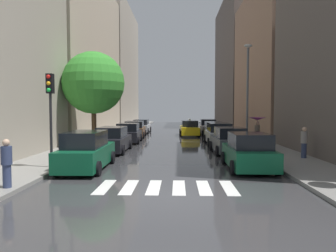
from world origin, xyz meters
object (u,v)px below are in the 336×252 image
Objects in this scene: parked_car_right_second at (229,141)px; parked_car_right_fourth at (214,130)px; pedestrian_foreground at (257,125)px; traffic_light_left_corner at (50,99)px; pedestrian_near_tree at (304,142)px; taxi_midroad at (189,128)px; parked_car_left_nearest at (86,152)px; lamp_post_right at (248,88)px; pedestrian_by_kerb at (7,162)px; parked_car_left_third at (128,134)px; parked_car_left_fifth at (142,126)px; parked_car_right_nearest at (249,152)px; street_tree_left at (93,83)px; parked_car_right_third at (219,134)px; parked_car_left_fourth at (135,130)px; parked_car_left_second at (113,140)px; parked_car_right_fifth at (208,127)px.

parked_car_right_second is 10.66m from parked_car_right_fourth.
traffic_light_left_corner is at bearing 79.08° from pedestrian_foreground.
pedestrian_near_tree is (3.63, -2.85, 0.27)m from parked_car_right_second.
pedestrian_foreground is at bearing -161.15° from taxi_midroad.
traffic_light_left_corner is at bearing 158.56° from taxi_midroad.
lamp_post_right is at bearing -47.02° from parked_car_left_nearest.
parked_car_left_third is at bearing -159.05° from pedestrian_by_kerb.
lamp_post_right is at bearing -30.95° from pedestrian_foreground.
parked_car_right_second is at bearing 164.03° from pedestrian_by_kerb.
lamp_post_right is at bearing -146.25° from parked_car_left_fifth.
parked_car_left_nearest is at bearing 9.44° from traffic_light_left_corner.
parked_car_right_nearest is 13.45m from street_tree_left.
parked_car_right_third is 0.62× the size of lamp_post_right.
parked_car_right_second is 1.97× the size of pedestrian_foreground.
parked_car_right_second is at bearing -130.98° from parked_car_left_third.
parked_car_right_nearest is 2.44× the size of pedestrian_near_tree.
parked_car_left_fifth is 23.39m from pedestrian_near_tree.
taxi_midroad is (5.61, 1.96, -0.00)m from parked_car_left_fourth.
parked_car_right_third reaches higher than parked_car_left_second.
pedestrian_near_tree is 13.36m from traffic_light_left_corner.
pedestrian_near_tree is at bearing 151.66° from pedestrian_foreground.
parked_car_right_fifth is 19.49m from pedestrian_near_tree.
parked_car_left_fifth is 7.02m from taxi_midroad.
parked_car_left_nearest is at bearing 124.61° from parked_car_right_second.
street_tree_left is at bearing 92.56° from traffic_light_left_corner.
lamp_post_right is (10.97, 13.15, 3.39)m from pedestrian_by_kerb.
parked_car_left_nearest is 0.63× the size of lamp_post_right.
parked_car_left_fifth is 19.23m from parked_car_right_second.
pedestrian_near_tree is at bearing -130.54° from parked_car_left_third.
parked_car_right_third is at bearing 175.70° from pedestrian_by_kerb.
lamp_post_right is (1.83, 3.28, 3.63)m from parked_car_right_second.
parked_car_left_second is at bearing 155.07° from parked_car_right_fifth.
pedestrian_near_tree is 0.25× the size of street_tree_left.
traffic_light_left_corner is at bearing 172.64° from parked_car_left_fourth.
parked_car_right_fourth is at bearing -37.14° from parked_car_left_second.
taxi_midroad reaches higher than parked_car_right_nearest.
parked_car_left_second is 2.76× the size of pedestrian_near_tree.
parked_car_right_second is (7.61, -0.32, -0.00)m from parked_car_left_second.
taxi_midroad is 13.43m from street_tree_left.
parked_car_right_fourth is at bearing -98.30° from parked_car_left_fourth.
pedestrian_foreground reaches higher than parked_car_right_third.
parked_car_right_nearest is 5.52m from parked_car_right_second.
traffic_light_left_corner is (-0.03, 3.87, 2.26)m from pedestrian_by_kerb.
parked_car_left_second is 1.13× the size of parked_car_right_nearest.
street_tree_left is (-9.76, -7.63, 4.01)m from parked_car_right_fourth.
street_tree_left reaches higher than parked_car_left_fourth.
pedestrian_near_tree is (5.70, -16.27, 0.28)m from taxi_midroad.
pedestrian_near_tree reaches higher than parked_car_right_fourth.
traffic_light_left_corner is at bearing 140.37° from parked_car_right_third.
parked_car_left_second is 2.24× the size of pedestrian_foreground.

